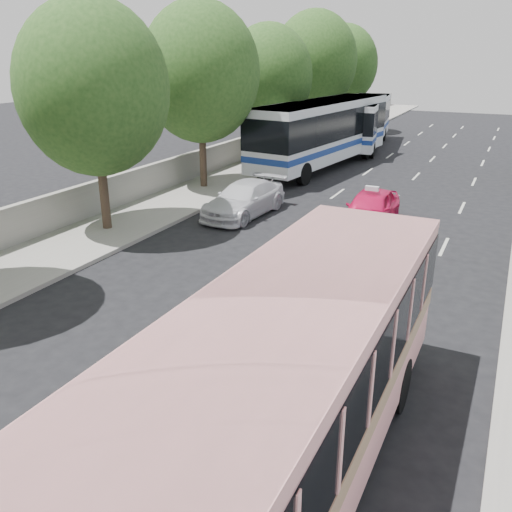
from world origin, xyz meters
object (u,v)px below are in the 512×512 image
Objects in this scene: white_pickup at (244,199)px; tour_coach_rear at (365,119)px; tour_coach_front at (323,128)px; pink_taxi at (371,209)px; pink_bus at (280,386)px.

tour_coach_rear is at bearing 93.88° from white_pickup.
tour_coach_rear is at bearing 94.65° from tour_coach_front.
tour_coach_front is (-5.88, 10.65, 1.68)m from pink_taxi.
tour_coach_front reaches higher than pink_taxi.
pink_bus is 16.55m from white_pickup.
white_pickup is at bearing -80.95° from tour_coach_front.
pink_taxi reaches higher than white_pickup.
tour_coach_rear is at bearing 103.37° from pink_bus.
pink_taxi is at bearing -81.84° from tour_coach_rear.
pink_taxi is at bearing -53.95° from tour_coach_front.
pink_taxi is (-2.45, 15.24, -1.40)m from pink_bus.
pink_bus is 35.34m from tour_coach_rear.
tour_coach_rear reaches higher than white_pickup.
tour_coach_rear is (-5.50, 19.19, 1.39)m from pink_taxi.
tour_coach_rear is at bearing 105.56° from pink_taxi.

